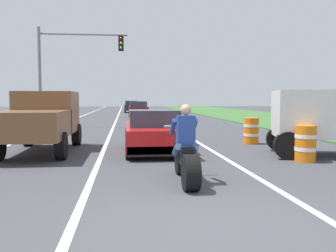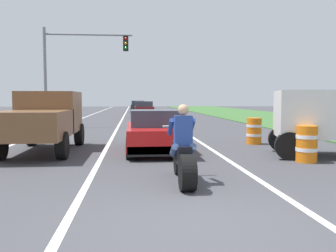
% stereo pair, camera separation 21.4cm
% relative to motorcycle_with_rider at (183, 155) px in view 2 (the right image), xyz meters
% --- Properties ---
extents(ground_plane, '(160.00, 160.00, 0.00)m').
position_rel_motorcycle_with_rider_xyz_m(ground_plane, '(-0.15, -2.43, -0.59)').
color(ground_plane, '#424247').
extents(lane_stripe_left_solid, '(0.14, 120.00, 0.01)m').
position_rel_motorcycle_with_rider_xyz_m(lane_stripe_left_solid, '(-5.55, 17.57, -0.59)').
color(lane_stripe_left_solid, white).
rests_on(lane_stripe_left_solid, ground).
extents(lane_stripe_right_solid, '(0.14, 120.00, 0.01)m').
position_rel_motorcycle_with_rider_xyz_m(lane_stripe_right_solid, '(1.65, 17.57, -0.59)').
color(lane_stripe_right_solid, white).
rests_on(lane_stripe_right_solid, ground).
extents(lane_stripe_centre_dashed, '(0.14, 120.00, 0.01)m').
position_rel_motorcycle_with_rider_xyz_m(lane_stripe_centre_dashed, '(-1.95, 17.57, -0.59)').
color(lane_stripe_centre_dashed, white).
rests_on(lane_stripe_centre_dashed, ground).
extents(grass_verge_right, '(10.00, 120.00, 0.06)m').
position_rel_motorcycle_with_rider_xyz_m(grass_verge_right, '(11.77, 17.57, -0.56)').
color(grass_verge_right, '#3D6B33').
rests_on(grass_verge_right, ground).
extents(motorcycle_with_rider, '(0.70, 2.21, 1.62)m').
position_rel_motorcycle_with_rider_xyz_m(motorcycle_with_rider, '(0.00, 0.00, 0.00)').
color(motorcycle_with_rider, black).
rests_on(motorcycle_with_rider, ground).
extents(sports_car_red, '(1.84, 4.30, 1.37)m').
position_rel_motorcycle_with_rider_xyz_m(sports_car_red, '(-0.29, 4.70, 0.04)').
color(sports_car_red, red).
rests_on(sports_car_red, ground).
extents(pickup_truck_left_lane_brown, '(2.02, 4.80, 1.98)m').
position_rel_motorcycle_with_rider_xyz_m(pickup_truck_left_lane_brown, '(-3.90, 4.95, 0.51)').
color(pickup_truck_left_lane_brown, brown).
rests_on(pickup_truck_left_lane_brown, ground).
extents(traffic_light_mast_near, '(5.33, 0.34, 6.00)m').
position_rel_motorcycle_with_rider_xyz_m(traffic_light_mast_near, '(-4.58, 15.55, 3.45)').
color(traffic_light_mast_near, gray).
rests_on(traffic_light_mast_near, ground).
extents(construction_barrel_nearest, '(0.58, 0.58, 1.00)m').
position_rel_motorcycle_with_rider_xyz_m(construction_barrel_nearest, '(3.71, 2.24, -0.09)').
color(construction_barrel_nearest, orange).
rests_on(construction_barrel_nearest, ground).
extents(construction_barrel_mid, '(0.58, 0.58, 1.00)m').
position_rel_motorcycle_with_rider_xyz_m(construction_barrel_mid, '(3.60, 6.30, -0.09)').
color(construction_barrel_mid, orange).
rests_on(construction_barrel_mid, ground).
extents(distant_car_far_ahead, '(1.80, 4.00, 1.50)m').
position_rel_motorcycle_with_rider_xyz_m(distant_car_far_ahead, '(0.02, 27.76, 0.18)').
color(distant_car_far_ahead, maroon).
rests_on(distant_car_far_ahead, ground).
extents(distant_car_further_ahead, '(1.80, 4.00, 1.50)m').
position_rel_motorcycle_with_rider_xyz_m(distant_car_further_ahead, '(-0.43, 39.86, 0.18)').
color(distant_car_further_ahead, '#262628').
rests_on(distant_car_further_ahead, ground).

